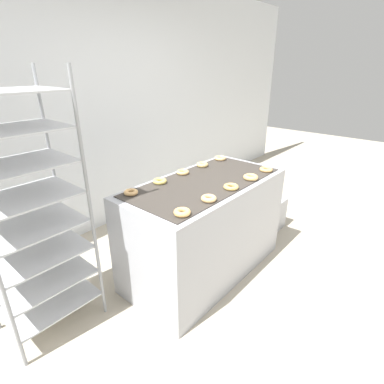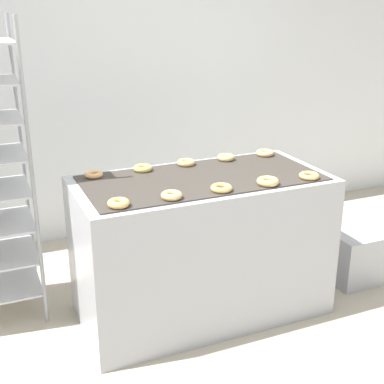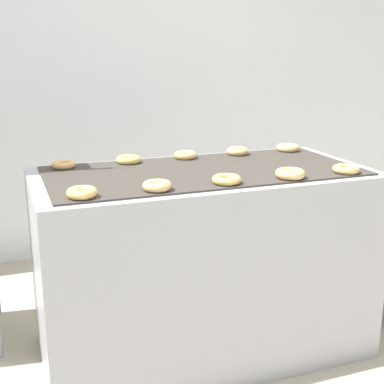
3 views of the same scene
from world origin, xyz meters
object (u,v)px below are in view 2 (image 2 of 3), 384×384
object	(u,v)px
donut_far_leftmost	(94,174)
donut_far_rightmost	(265,153)
glaze_bin	(354,258)
donut_near_leftmost	(119,203)
donut_near_right	(268,181)
donut_far_left	(143,168)
donut_near_center	(221,188)
donut_far_right	(226,157)
donut_near_rightmost	(309,176)
donut_far_center	(186,162)
donut_near_left	(172,195)
fryer_machine	(202,246)

from	to	relation	value
donut_far_leftmost	donut_far_rightmost	bearing A→B (deg)	0.31
glaze_bin	donut_near_leftmost	xyz separation A→B (m)	(-1.74, -0.18, 0.74)
donut_near_right	donut_far_left	distance (m)	0.79
donut_near_center	donut_far_leftmost	size ratio (longest dim) A/B	1.12
glaze_bin	donut_far_leftmost	bearing A→B (deg)	168.50
donut_near_leftmost	donut_near_right	bearing A→B (deg)	-0.13
donut_far_right	donut_near_center	bearing A→B (deg)	-119.32
donut_near_rightmost	glaze_bin	bearing A→B (deg)	17.21
donut_far_right	donut_far_left	bearing A→B (deg)	-179.37
donut_near_rightmost	donut_far_leftmost	distance (m)	1.28
donut_far_center	donut_far_right	xyz separation A→B (m)	(0.29, 0.00, 0.00)
donut_near_left	donut_far_right	bearing A→B (deg)	42.11
donut_near_rightmost	donut_near_center	bearing A→B (deg)	179.32
donut_near_left	donut_far_rightmost	size ratio (longest dim) A/B	0.95
fryer_machine	donut_near_right	xyz separation A→B (m)	(0.29, -0.27, 0.47)
donut_near_leftmost	donut_far_left	distance (m)	0.61
donut_near_center	donut_far_center	bearing A→B (deg)	88.63
fryer_machine	donut_far_left	bearing A→B (deg)	137.04
donut_far_rightmost	donut_far_center	bearing A→B (deg)	179.73
fryer_machine	donut_far_center	world-z (taller)	donut_far_center
donut_near_rightmost	donut_far_left	bearing A→B (deg)	148.20
glaze_bin	donut_near_leftmost	distance (m)	1.90
donut_near_left	donut_far_center	size ratio (longest dim) A/B	1.00
donut_near_rightmost	donut_far_leftmost	bearing A→B (deg)	155.59
donut_far_leftmost	donut_far_center	bearing A→B (deg)	0.87
donut_near_center	donut_far_right	distance (m)	0.61
donut_near_right	donut_near_center	bearing A→B (deg)	178.22
donut_near_leftmost	donut_far_rightmost	xyz separation A→B (m)	(1.18, 0.54, -0.00)
donut_near_right	donut_far_rightmost	world-z (taller)	donut_near_right
donut_near_left	donut_far_center	distance (m)	0.62
glaze_bin	donut_near_center	bearing A→B (deg)	-171.61
glaze_bin	donut_far_leftmost	size ratio (longest dim) A/B	3.39
fryer_machine	donut_far_left	size ratio (longest dim) A/B	13.05
donut_far_leftmost	donut_far_rightmost	size ratio (longest dim) A/B	0.90
donut_far_rightmost	donut_far_left	bearing A→B (deg)	-179.78
fryer_machine	glaze_bin	bearing A→B (deg)	-4.60
glaze_bin	donut_far_rightmost	bearing A→B (deg)	147.00
donut_near_right	donut_far_leftmost	world-z (taller)	donut_near_right
donut_near_right	fryer_machine	bearing A→B (deg)	137.08
glaze_bin	donut_near_left	xyz separation A→B (m)	(-1.44, -0.17, 0.74)
donut_near_right	donut_near_rightmost	xyz separation A→B (m)	(0.28, 0.00, -0.00)
donut_far_center	donut_near_right	bearing A→B (deg)	-62.49
fryer_machine	donut_far_leftmost	world-z (taller)	donut_far_leftmost
glaze_bin	donut_far_center	world-z (taller)	donut_far_center
donut_near_left	donut_near_right	xyz separation A→B (m)	(0.59, -0.00, 0.00)
donut_near_leftmost	donut_far_center	world-z (taller)	donut_near_leftmost
donut_far_left	donut_near_right	bearing A→B (deg)	-42.94
donut_far_leftmost	donut_near_leftmost	bearing A→B (deg)	-89.84
donut_near_leftmost	donut_near_rightmost	size ratio (longest dim) A/B	0.95
donut_near_right	donut_near_left	bearing A→B (deg)	179.58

